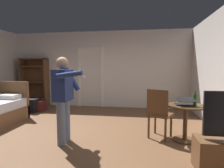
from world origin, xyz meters
TOP-DOWN VIEW (x-y plane):
  - ground_plane at (0.00, 0.00)m, footprint 6.97×6.97m
  - wall_back at (0.00, 2.95)m, footprint 6.58×0.12m
  - doorway_frame at (-0.28, 2.87)m, footprint 0.93×0.08m
  - bookshelf at (-2.36, 2.73)m, footprint 1.01×0.32m
  - side_table at (2.37, 0.04)m, footprint 0.71×0.71m
  - laptop at (2.34, 0.00)m, footprint 0.33×0.34m
  - bottle_on_table at (2.51, -0.04)m, footprint 0.06×0.06m
  - wooden_chair at (1.88, 0.08)m, footprint 0.56×0.56m
  - person_blue_shirt at (0.12, -0.40)m, footprint 0.64×0.54m
  - suitcase_dark at (-1.92, 1.74)m, footprint 0.48×0.40m
  - suitcase_small at (-1.83, 1.90)m, footprint 0.58×0.40m

SIDE VIEW (x-z plane):
  - ground_plane at x=0.00m, z-range 0.00..0.00m
  - suitcase_small at x=-1.83m, z-range 0.00..0.34m
  - suitcase_dark at x=-1.92m, z-range 0.00..0.42m
  - side_table at x=2.37m, z-range 0.13..0.83m
  - wooden_chair at x=1.88m, z-range 0.05..1.04m
  - laptop at x=2.34m, z-range 0.67..0.83m
  - bottle_on_table at x=2.51m, z-range 0.68..0.95m
  - person_blue_shirt at x=0.12m, z-range 0.11..1.71m
  - bookshelf at x=-2.36m, z-range 0.08..1.82m
  - doorway_frame at x=-0.28m, z-range 0.16..2.29m
  - wall_back at x=0.00m, z-range 0.00..2.68m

